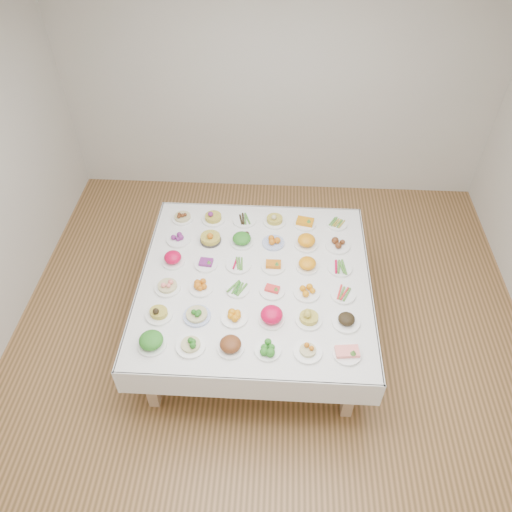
# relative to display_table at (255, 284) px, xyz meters

# --- Properties ---
(room_envelope) EXTENTS (5.02, 5.02, 2.81)m
(room_envelope) POSITION_rel_display_table_xyz_m (0.14, -0.13, 1.15)
(room_envelope) COLOR #9F6F42
(room_envelope) RESTS_ON ground
(display_table) EXTENTS (2.02, 2.02, 0.75)m
(display_table) POSITION_rel_display_table_xyz_m (0.00, 0.00, 0.00)
(display_table) COLOR white
(display_table) RESTS_ON ground
(dish_0) EXTENTS (0.24, 0.24, 0.14)m
(dish_0) POSITION_rel_display_table_xyz_m (-0.76, -0.75, 0.14)
(dish_0) COLOR white
(dish_0) RESTS_ON display_table
(dish_1) EXTENTS (0.23, 0.23, 0.13)m
(dish_1) POSITION_rel_display_table_xyz_m (-0.45, -0.75, 0.13)
(dish_1) COLOR white
(dish_1) RESTS_ON display_table
(dish_2) EXTENTS (0.21, 0.21, 0.13)m
(dish_2) POSITION_rel_display_table_xyz_m (-0.15, -0.75, 0.13)
(dish_2) COLOR white
(dish_2) RESTS_ON display_table
(dish_3) EXTENTS (0.20, 0.20, 0.10)m
(dish_3) POSITION_rel_display_table_xyz_m (0.14, -0.75, 0.11)
(dish_3) COLOR white
(dish_3) RESTS_ON display_table
(dish_4) EXTENTS (0.22, 0.22, 0.11)m
(dish_4) POSITION_rel_display_table_xyz_m (0.45, -0.75, 0.12)
(dish_4) COLOR white
(dish_4) RESTS_ON display_table
(dish_5) EXTENTS (0.22, 0.22, 0.11)m
(dish_5) POSITION_rel_display_table_xyz_m (0.74, -0.75, 0.12)
(dish_5) COLOR white
(dish_5) RESTS_ON display_table
(dish_6) EXTENTS (0.22, 0.22, 0.13)m
(dish_6) POSITION_rel_display_table_xyz_m (-0.76, -0.46, 0.13)
(dish_6) COLOR white
(dish_6) RESTS_ON display_table
(dish_7) EXTENTS (0.22, 0.22, 0.12)m
(dish_7) POSITION_rel_display_table_xyz_m (-0.45, -0.45, 0.13)
(dish_7) COLOR #4C66B2
(dish_7) RESTS_ON display_table
(dish_8) EXTENTS (0.22, 0.22, 0.09)m
(dish_8) POSITION_rel_display_table_xyz_m (-0.14, -0.45, 0.11)
(dish_8) COLOR white
(dish_8) RESTS_ON display_table
(dish_9) EXTENTS (0.22, 0.22, 0.14)m
(dish_9) POSITION_rel_display_table_xyz_m (0.16, -0.45, 0.14)
(dish_9) COLOR white
(dish_9) RESTS_ON display_table
(dish_10) EXTENTS (0.21, 0.21, 0.13)m
(dish_10) POSITION_rel_display_table_xyz_m (0.46, -0.44, 0.13)
(dish_10) COLOR white
(dish_10) RESTS_ON display_table
(dish_11) EXTENTS (0.22, 0.22, 0.12)m
(dish_11) POSITION_rel_display_table_xyz_m (0.76, -0.45, 0.12)
(dish_11) COLOR white
(dish_11) RESTS_ON display_table
(dish_12) EXTENTS (0.22, 0.22, 0.12)m
(dish_12) POSITION_rel_display_table_xyz_m (-0.74, -0.16, 0.12)
(dish_12) COLOR white
(dish_12) RESTS_ON display_table
(dish_13) EXTENTS (0.20, 0.20, 0.09)m
(dish_13) POSITION_rel_display_table_xyz_m (-0.45, -0.15, 0.11)
(dish_13) COLOR white
(dish_13) RESTS_ON display_table
(dish_14) EXTENTS (0.19, 0.19, 0.05)m
(dish_14) POSITION_rel_display_table_xyz_m (-0.14, -0.15, 0.09)
(dish_14) COLOR white
(dish_14) RESTS_ON display_table
(dish_15) EXTENTS (0.22, 0.22, 0.09)m
(dish_15) POSITION_rel_display_table_xyz_m (0.16, -0.14, 0.10)
(dish_15) COLOR white
(dish_15) RESTS_ON display_table
(dish_16) EXTENTS (0.22, 0.22, 0.09)m
(dish_16) POSITION_rel_display_table_xyz_m (0.45, -0.15, 0.11)
(dish_16) COLOR white
(dish_16) RESTS_ON display_table
(dish_17) EXTENTS (0.21, 0.21, 0.05)m
(dish_17) POSITION_rel_display_table_xyz_m (0.75, -0.16, 0.09)
(dish_17) COLOR white
(dish_17) RESTS_ON display_table
(dish_18) EXTENTS (0.20, 0.20, 0.11)m
(dish_18) POSITION_rel_display_table_xyz_m (-0.75, 0.16, 0.12)
(dish_18) COLOR white
(dish_18) RESTS_ON display_table
(dish_19) EXTENTS (0.21, 0.21, 0.08)m
(dish_19) POSITION_rel_display_table_xyz_m (-0.45, 0.14, 0.10)
(dish_19) COLOR white
(dish_19) RESTS_ON display_table
(dish_20) EXTENTS (0.22, 0.22, 0.05)m
(dish_20) POSITION_rel_display_table_xyz_m (-0.16, 0.15, 0.09)
(dish_20) COLOR white
(dish_20) RESTS_ON display_table
(dish_21) EXTENTS (0.21, 0.21, 0.08)m
(dish_21) POSITION_rel_display_table_xyz_m (0.16, 0.14, 0.10)
(dish_21) COLOR white
(dish_21) RESTS_ON display_table
(dish_22) EXTENTS (0.19, 0.19, 0.10)m
(dish_22) POSITION_rel_display_table_xyz_m (0.46, 0.16, 0.12)
(dish_22) COLOR white
(dish_22) RESTS_ON display_table
(dish_23) EXTENTS (0.21, 0.21, 0.05)m
(dish_23) POSITION_rel_display_table_xyz_m (0.75, 0.15, 0.10)
(dish_23) COLOR white
(dish_23) RESTS_ON display_table
(dish_24) EXTENTS (0.22, 0.22, 0.09)m
(dish_24) POSITION_rel_display_table_xyz_m (-0.75, 0.45, 0.10)
(dish_24) COLOR white
(dish_24) RESTS_ON display_table
(dish_25) EXTENTS (0.20, 0.20, 0.12)m
(dish_25) POSITION_rel_display_table_xyz_m (-0.45, 0.45, 0.13)
(dish_25) COLOR #302D2A
(dish_25) RESTS_ON display_table
(dish_26) EXTENTS (0.24, 0.24, 0.14)m
(dish_26) POSITION_rel_display_table_xyz_m (-0.15, 0.44, 0.14)
(dish_26) COLOR white
(dish_26) RESTS_ON display_table
(dish_27) EXTENTS (0.20, 0.20, 0.10)m
(dish_27) POSITION_rel_display_table_xyz_m (0.15, 0.45, 0.12)
(dish_27) COLOR #4C66B2
(dish_27) RESTS_ON display_table
(dish_28) EXTENTS (0.22, 0.22, 0.12)m
(dish_28) POSITION_rel_display_table_xyz_m (0.45, 0.45, 0.12)
(dish_28) COLOR white
(dish_28) RESTS_ON display_table
(dish_29) EXTENTS (0.22, 0.22, 0.10)m
(dish_29) POSITION_rel_display_table_xyz_m (0.75, 0.45, 0.11)
(dish_29) COLOR white
(dish_29) RESTS_ON display_table
(dish_30) EXTENTS (0.21, 0.21, 0.11)m
(dish_30) POSITION_rel_display_table_xyz_m (-0.76, 0.75, 0.12)
(dish_30) COLOR white
(dish_30) RESTS_ON display_table
(dish_31) EXTENTS (0.22, 0.22, 0.14)m
(dish_31) POSITION_rel_display_table_xyz_m (-0.45, 0.75, 0.14)
(dish_31) COLOR white
(dish_31) RESTS_ON display_table
(dish_32) EXTENTS (0.22, 0.22, 0.05)m
(dish_32) POSITION_rel_display_table_xyz_m (-0.15, 0.76, 0.09)
(dish_32) COLOR white
(dish_32) RESTS_ON display_table
(dish_33) EXTENTS (0.22, 0.22, 0.14)m
(dish_33) POSITION_rel_display_table_xyz_m (0.15, 0.75, 0.14)
(dish_33) COLOR white
(dish_33) RESTS_ON display_table
(dish_34) EXTENTS (0.22, 0.22, 0.10)m
(dish_34) POSITION_rel_display_table_xyz_m (0.44, 0.74, 0.11)
(dish_34) COLOR white
(dish_34) RESTS_ON display_table
(dish_35) EXTENTS (0.20, 0.20, 0.05)m
(dish_35) POSITION_rel_display_table_xyz_m (0.76, 0.75, 0.09)
(dish_35) COLOR white
(dish_35) RESTS_ON display_table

